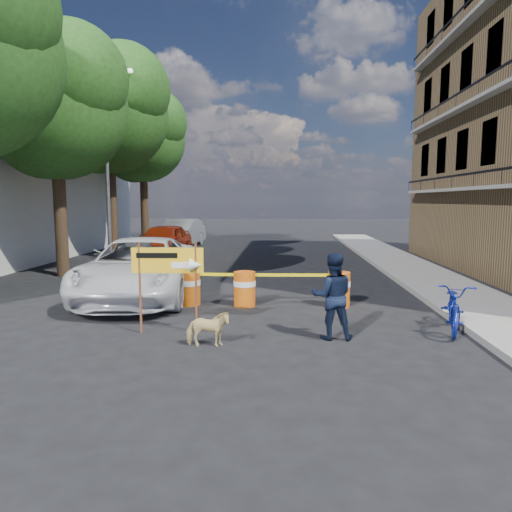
# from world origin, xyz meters

# --- Properties ---
(ground) EXTENTS (120.00, 120.00, 0.00)m
(ground) POSITION_xyz_m (0.00, 0.00, 0.00)
(ground) COLOR black
(ground) RESTS_ON ground
(sidewalk_east) EXTENTS (2.40, 40.00, 0.15)m
(sidewalk_east) POSITION_xyz_m (6.20, 6.00, 0.07)
(sidewalk_east) COLOR gray
(sidewalk_east) RESTS_ON ground
(tree_mid_a) EXTENTS (5.25, 5.00, 8.68)m
(tree_mid_a) POSITION_xyz_m (-6.74, 7.00, 6.01)
(tree_mid_a) COLOR #332316
(tree_mid_a) RESTS_ON ground
(tree_mid_b) EXTENTS (5.67, 5.40, 9.62)m
(tree_mid_b) POSITION_xyz_m (-6.73, 12.00, 6.71)
(tree_mid_b) COLOR #332316
(tree_mid_b) RESTS_ON ground
(tree_far) EXTENTS (5.04, 4.80, 8.84)m
(tree_far) POSITION_xyz_m (-6.74, 17.00, 6.22)
(tree_far) COLOR #332316
(tree_far) RESTS_ON ground
(streetlamp) EXTENTS (1.25, 0.18, 8.00)m
(streetlamp) POSITION_xyz_m (-5.93, 9.50, 4.38)
(streetlamp) COLOR gray
(streetlamp) RESTS_ON ground
(barrel_far_left) EXTENTS (0.58, 0.58, 0.90)m
(barrel_far_left) POSITION_xyz_m (-3.55, 2.77, 0.47)
(barrel_far_left) COLOR #C74E0B
(barrel_far_left) RESTS_ON ground
(barrel_mid_left) EXTENTS (0.58, 0.58, 0.90)m
(barrel_mid_left) POSITION_xyz_m (-1.24, 2.65, 0.47)
(barrel_mid_left) COLOR #C74E0B
(barrel_mid_left) RESTS_ON ground
(barrel_mid_right) EXTENTS (0.58, 0.58, 0.90)m
(barrel_mid_right) POSITION_xyz_m (0.22, 2.61, 0.47)
(barrel_mid_right) COLOR #C74E0B
(barrel_mid_right) RESTS_ON ground
(barrel_far_right) EXTENTS (0.58, 0.58, 0.90)m
(barrel_far_right) POSITION_xyz_m (2.66, 2.70, 0.47)
(barrel_far_right) COLOR #C74E0B
(barrel_far_right) RESTS_ON ground
(detour_sign) EXTENTS (1.47, 0.28, 1.89)m
(detour_sign) POSITION_xyz_m (-0.94, 0.07, 1.38)
(detour_sign) COLOR #592D19
(detour_sign) RESTS_ON ground
(pedestrian) EXTENTS (0.84, 0.66, 1.72)m
(pedestrian) POSITION_xyz_m (2.19, -0.10, 0.86)
(pedestrian) COLOR black
(pedestrian) RESTS_ON ground
(bicycle) EXTENTS (0.98, 1.22, 2.02)m
(bicycle) POSITION_xyz_m (4.80, 0.59, 1.01)
(bicycle) COLOR #13239B
(bicycle) RESTS_ON ground
(dog) EXTENTS (0.84, 0.45, 0.69)m
(dog) POSITION_xyz_m (-0.19, -0.77, 0.34)
(dog) COLOR #E0C780
(dog) RESTS_ON ground
(suv_white) EXTENTS (3.28, 6.24, 1.67)m
(suv_white) POSITION_xyz_m (-2.80, 3.50, 0.84)
(suv_white) COLOR silver
(suv_white) RESTS_ON ground
(sedan_red) EXTENTS (2.09, 4.86, 1.63)m
(sedan_red) POSITION_xyz_m (-4.48, 12.29, 0.82)
(sedan_red) COLOR maroon
(sedan_red) RESTS_ON ground
(sedan_silver) EXTENTS (2.21, 5.14, 1.65)m
(sedan_silver) POSITION_xyz_m (-4.80, 17.36, 0.82)
(sedan_silver) COLOR #A2A3A9
(sedan_silver) RESTS_ON ground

